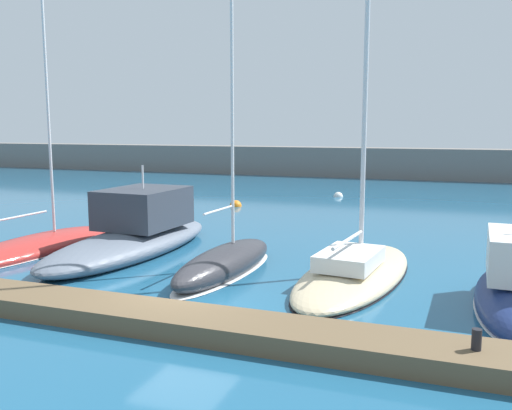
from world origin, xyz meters
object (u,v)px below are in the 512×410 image
motorboat_slate_second (136,232)px  sailboat_charcoal_third (225,262)px  sailboat_red_nearest (36,245)px  sailboat_sand_fourth (355,269)px  mooring_buoy_white (338,197)px  mooring_buoy_orange (236,206)px  dock_bollard (477,340)px

motorboat_slate_second → sailboat_charcoal_third: size_ratio=0.85×
sailboat_red_nearest → motorboat_slate_second: bearing=-71.1°
sailboat_red_nearest → sailboat_sand_fourth: sailboat_red_nearest is taller
motorboat_slate_second → mooring_buoy_white: (4.18, 19.91, -0.77)m
sailboat_red_nearest → sailboat_charcoal_third: (8.59, -0.58, 0.17)m
mooring_buoy_white → mooring_buoy_orange: bearing=-126.6°
sailboat_charcoal_third → mooring_buoy_white: bearing=4.8°
motorboat_slate_second → mooring_buoy_orange: (-0.97, 12.99, -0.77)m
sailboat_red_nearest → sailboat_charcoal_third: bearing=-92.2°
sailboat_red_nearest → mooring_buoy_white: sailboat_red_nearest is taller
sailboat_sand_fourth → sailboat_red_nearest: bearing=97.7°
motorboat_slate_second → mooring_buoy_white: size_ratio=15.15×
motorboat_slate_second → mooring_buoy_orange: bearing=6.9°
sailboat_sand_fourth → mooring_buoy_white: (-4.75, 20.84, -0.31)m
sailboat_sand_fourth → mooring_buoy_orange: size_ratio=23.77×
sailboat_sand_fourth → mooring_buoy_orange: 17.09m
dock_bollard → motorboat_slate_second: bearing=150.4°
mooring_buoy_orange → dock_bollard: 24.11m
sailboat_red_nearest → dock_bollard: bearing=-107.9°
motorboat_slate_second → sailboat_sand_fourth: size_ratio=0.56×
mooring_buoy_white → dock_bollard: dock_bollard is taller
sailboat_sand_fourth → mooring_buoy_orange: bearing=41.9°
sailboat_sand_fourth → dock_bollard: (3.48, -6.11, 0.40)m
mooring_buoy_white → sailboat_charcoal_third: bearing=-88.8°
mooring_buoy_orange → mooring_buoy_white: (5.14, 6.92, 0.00)m
sailboat_sand_fourth → mooring_buoy_white: size_ratio=27.14×
sailboat_charcoal_third → sailboat_sand_fourth: 4.37m
sailboat_charcoal_third → mooring_buoy_white: sailboat_charcoal_third is taller
sailboat_sand_fourth → dock_bollard: bearing=-143.8°
mooring_buoy_white → sailboat_red_nearest: bearing=-111.0°
dock_bollard → mooring_buoy_white: bearing=107.0°
sailboat_charcoal_third → mooring_buoy_white: 21.72m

